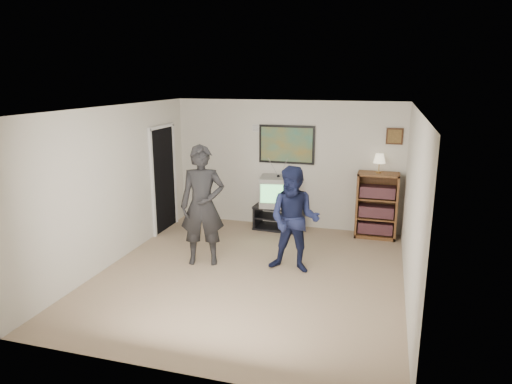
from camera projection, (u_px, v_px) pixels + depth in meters
The scene contains 13 objects.
room_shell at pixel (257, 190), 6.98m from camera, with size 4.51×5.00×2.51m.
media_stand at pixel (279, 217), 9.00m from camera, with size 0.98×0.58×0.47m.
crt_television at pixel (278, 191), 8.88m from camera, with size 0.68×0.58×0.58m, color gray, non-canonical shape.
bookshelf at pixel (377, 205), 8.46m from camera, with size 0.75×0.43×1.22m, color brown, non-canonical shape.
table_lamp at pixel (379, 163), 8.32m from camera, with size 0.22×0.22×0.35m, color #F4E3B9, non-canonical shape.
person_tall at pixel (203, 206), 7.18m from camera, with size 0.70×0.46×1.92m, color black.
person_short at pixel (294, 220), 6.90m from camera, with size 0.80×0.62×1.65m, color #161C3E.
controller_left at pixel (210, 183), 7.30m from camera, with size 0.03×0.11×0.03m, color white.
controller_right at pixel (293, 207), 7.06m from camera, with size 0.04×0.12×0.04m, color white.
poster at pixel (287, 145), 8.86m from camera, with size 1.10×0.03×0.75m, color black.
air_vent at pixel (260, 128), 8.94m from camera, with size 0.28×0.02×0.14m, color white.
small_picture at pixel (395, 136), 8.28m from camera, with size 0.30×0.03×0.30m, color black.
doorway at pixel (163, 180), 8.81m from camera, with size 0.03×0.85×2.00m, color black.
Camera 1 is at (1.86, -6.17, 2.92)m, focal length 32.00 mm.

